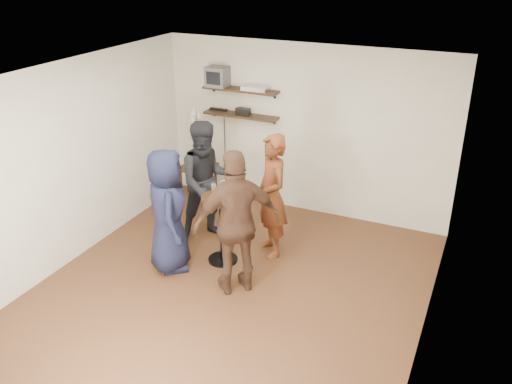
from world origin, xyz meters
TOP-DOWN VIEW (x-y plane):
  - room at (0.00, 0.00)m, footprint 4.58×5.08m
  - shelf_upper at (-1.00, 2.38)m, footprint 1.20×0.25m
  - shelf_lower at (-1.00, 2.38)m, footprint 1.20×0.25m
  - crt_monitor at (-1.38, 2.38)m, footprint 0.32×0.30m
  - dvd_deck at (-0.74, 2.38)m, footprint 0.40×0.24m
  - radio at (-0.96, 2.38)m, footprint 0.22×0.10m
  - power_strip at (-1.41, 2.42)m, footprint 0.30×0.05m
  - side_table at (-1.63, 2.07)m, footprint 0.54×0.54m
  - vase_lilies at (-1.63, 2.07)m, footprint 0.19×0.20m
  - drinks_table at (-0.41, 0.57)m, footprint 0.51×0.51m
  - wine_glass_fl at (-0.49, 0.53)m, footprint 0.06×0.06m
  - wine_glass_fr at (-0.34, 0.54)m, footprint 0.07×0.07m
  - wine_glass_bl at (-0.43, 0.65)m, footprint 0.06×0.06m
  - wine_glass_br at (-0.38, 0.58)m, footprint 0.07×0.07m
  - person_plaid at (0.09, 1.04)m, footprint 0.72×0.72m
  - person_dark at (-0.89, 1.06)m, footprint 1.06×1.06m
  - person_navy at (-0.95, 0.16)m, footprint 0.89×0.95m
  - person_brown at (0.06, 0.07)m, footprint 1.07×1.04m

SIDE VIEW (x-z plane):
  - side_table at x=-1.63m, z-range 0.21..0.82m
  - drinks_table at x=-0.41m, z-range 0.13..1.07m
  - person_navy at x=-0.95m, z-range 0.00..1.63m
  - person_plaid at x=0.09m, z-range 0.00..1.69m
  - person_dark at x=-0.89m, z-range 0.00..1.73m
  - person_brown at x=0.06m, z-range 0.00..1.80m
  - vase_lilies at x=-1.63m, z-range 0.43..1.42m
  - wine_glass_fl at x=-0.49m, z-range 0.97..1.15m
  - wine_glass_bl at x=-0.43m, z-range 0.97..1.16m
  - wine_glass_br at x=-0.38m, z-range 0.97..1.17m
  - wine_glass_fr at x=-0.34m, z-range 0.97..1.19m
  - room at x=0.00m, z-range -0.04..2.64m
  - shelf_lower at x=-1.00m, z-range 1.43..1.47m
  - power_strip at x=-1.41m, z-range 1.47..1.50m
  - radio at x=-0.96m, z-range 1.47..1.57m
  - shelf_upper at x=-1.00m, z-range 1.83..1.87m
  - dvd_deck at x=-0.74m, z-range 1.87..1.93m
  - crt_monitor at x=-1.38m, z-range 1.87..2.17m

